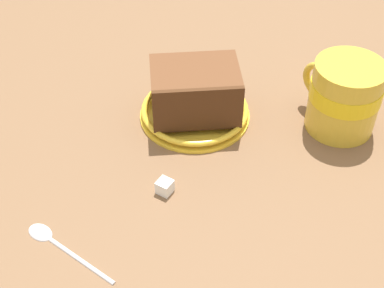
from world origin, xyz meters
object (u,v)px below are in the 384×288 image
Objects in this scene: tea_mug at (344,95)px; sugar_cube at (165,187)px; small_plate at (195,112)px; teaspoon at (53,239)px; cake_slice at (195,92)px.

sugar_cube is at bearing -22.96° from tea_mug.
small_plate is at bearing -56.24° from tea_mug.
tea_mug is (-10.24, 15.31, 4.12)cm from small_plate.
small_plate reaches higher than teaspoon.
teaspoon is at bearing -19.47° from sugar_cube.
teaspoon is (24.92, 1.03, -3.84)cm from cake_slice.
tea_mug is at bearing 157.04° from sugar_cube.
small_plate is at bearing -135.84° from cake_slice.
tea_mug is 0.92× the size of teaspoon.
small_plate is 25.15cm from teaspoon.
cake_slice reaches higher than sugar_cube.
teaspoon is (25.12, 1.22, -0.42)cm from small_plate.
teaspoon is (35.36, -14.09, -4.54)cm from tea_mug.
sugar_cube is at bearing 24.55° from small_plate.
tea_mug is at bearing 158.27° from teaspoon.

